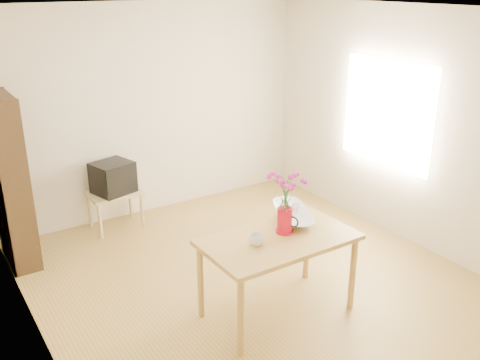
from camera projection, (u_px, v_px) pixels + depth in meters
room at (260, 158)px, 4.86m from camera, size 4.50×4.50×4.50m
table at (278, 247)px, 4.62m from camera, size 1.33×0.77×0.75m
tv_stand at (115, 198)px, 6.36m from camera, size 0.60×0.45×0.46m
bookshelf at (11, 187)px, 5.45m from camera, size 0.28×0.70×1.80m
pitcher at (285, 221)px, 4.65m from camera, size 0.15×0.22×0.23m
flowers at (286, 189)px, 4.54m from camera, size 0.26×0.26×0.37m
mug at (257, 240)px, 4.45m from camera, size 0.17×0.17×0.09m
bowl at (293, 196)px, 4.90m from camera, size 0.58×0.58×0.42m
teacup_a at (290, 202)px, 4.90m from camera, size 0.09×0.09×0.06m
teacup_b at (296, 199)px, 4.96m from camera, size 0.08×0.08×0.07m
television at (112, 177)px, 6.28m from camera, size 0.51×0.49×0.37m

